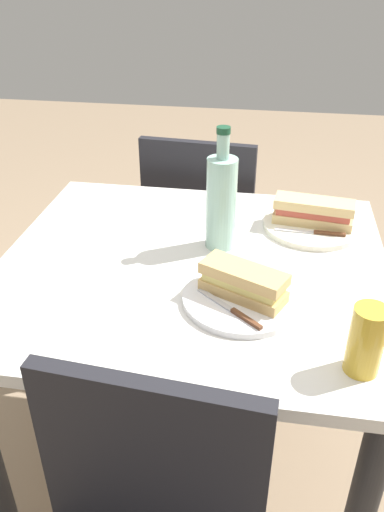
% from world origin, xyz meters
% --- Properties ---
extents(ground_plane, '(8.00, 8.00, 0.00)m').
position_xyz_m(ground_plane, '(0.00, 0.00, 0.00)').
color(ground_plane, '#8C755B').
extents(dining_table, '(0.93, 0.85, 0.73)m').
position_xyz_m(dining_table, '(0.00, 0.00, 0.61)').
color(dining_table, silver).
rests_on(dining_table, ground).
extents(chair_near, '(0.43, 0.43, 0.85)m').
position_xyz_m(chair_near, '(0.06, -0.62, 0.49)').
color(chair_near, black).
rests_on(chair_near, ground).
extents(plate_near, '(0.26, 0.26, 0.01)m').
position_xyz_m(plate_near, '(-0.29, -0.23, 0.74)').
color(plate_near, silver).
rests_on(plate_near, dining_table).
extents(baguette_sandwich_near, '(0.21, 0.10, 0.07)m').
position_xyz_m(baguette_sandwich_near, '(-0.29, -0.23, 0.78)').
color(baguette_sandwich_near, '#DBB77A').
rests_on(baguette_sandwich_near, plate_near).
extents(knife_near, '(0.18, 0.02, 0.01)m').
position_xyz_m(knife_near, '(-0.29, -0.17, 0.75)').
color(knife_near, silver).
rests_on(knife_near, plate_near).
extents(plate_far, '(0.26, 0.26, 0.01)m').
position_xyz_m(plate_far, '(-0.13, 0.13, 0.74)').
color(plate_far, white).
rests_on(plate_far, dining_table).
extents(baguette_sandwich_far, '(0.20, 0.14, 0.07)m').
position_xyz_m(baguette_sandwich_far, '(-0.13, 0.13, 0.78)').
color(baguette_sandwich_far, tan).
rests_on(baguette_sandwich_far, plate_far).
extents(knife_far, '(0.14, 0.12, 0.01)m').
position_xyz_m(knife_far, '(-0.12, 0.19, 0.75)').
color(knife_far, silver).
rests_on(knife_far, plate_far).
extents(water_bottle, '(0.07, 0.07, 0.31)m').
position_xyz_m(water_bottle, '(-0.06, -0.10, 0.85)').
color(water_bottle, '#99C6B7').
rests_on(water_bottle, dining_table).
extents(beer_glass, '(0.06, 0.06, 0.13)m').
position_xyz_m(beer_glass, '(-0.36, 0.31, 0.80)').
color(beer_glass, gold).
rests_on(beer_glass, dining_table).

